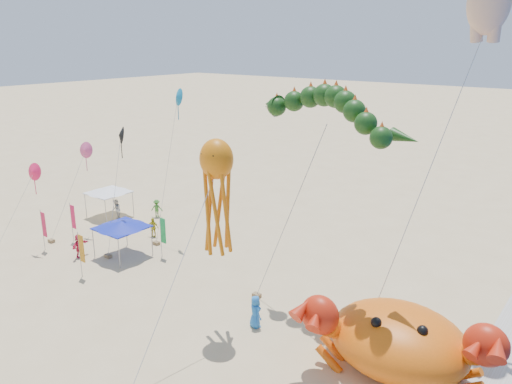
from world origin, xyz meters
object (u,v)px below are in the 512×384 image
crab_inflatable (397,339)px  dragon_kite (325,115)px  canopy_blue (122,225)px  canopy_white (108,190)px  octopus_kite (217,188)px

crab_inflatable → dragon_kite: size_ratio=0.71×
canopy_blue → canopy_white: 9.28m
octopus_kite → canopy_white: bearing=159.4°
canopy_white → canopy_blue: bearing=-30.7°
crab_inflatable → canopy_blue: bearing=178.6°
octopus_kite → canopy_white: (-19.81, 7.44, -5.53)m
crab_inflatable → canopy_white: (-29.05, 5.25, 0.71)m
dragon_kite → canopy_white: bearing=171.6°
canopy_blue → octopus_kite: bearing=-12.8°
octopus_kite → canopy_white: size_ratio=3.02×
crab_inflatable → octopus_kite: 11.37m
dragon_kite → octopus_kite: (-3.84, -3.95, -3.61)m
crab_inflatable → dragon_kite: (-5.40, 1.76, 9.85)m
dragon_kite → octopus_kite: bearing=-134.2°
dragon_kite → canopy_white: (-23.65, 3.50, -9.14)m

